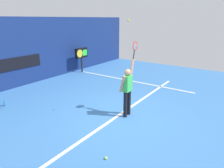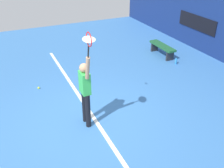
# 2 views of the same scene
# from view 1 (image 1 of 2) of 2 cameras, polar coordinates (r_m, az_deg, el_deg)

# --- Properties ---
(ground_plane) EXTENTS (18.00, 18.00, 0.00)m
(ground_plane) POSITION_cam_1_polar(r_m,az_deg,el_deg) (7.23, 3.20, -9.09)
(ground_plane) COLOR #3870B2
(back_wall) EXTENTS (18.00, 0.20, 3.38)m
(back_wall) POSITION_cam_1_polar(r_m,az_deg,el_deg) (11.09, -24.97, 8.03)
(back_wall) COLOR navy
(back_wall) RESTS_ON ground_plane
(sponsor_banner_center) EXTENTS (2.20, 0.03, 0.60)m
(sponsor_banner_center) POSITION_cam_1_polar(r_m,az_deg,el_deg) (11.07, -24.32, 5.51)
(sponsor_banner_center) COLOR black
(court_baseline) EXTENTS (10.00, 0.10, 0.01)m
(court_baseline) POSITION_cam_1_polar(r_m,az_deg,el_deg) (7.31, 2.03, -8.70)
(court_baseline) COLOR white
(court_baseline) RESTS_ON ground_plane
(court_sideline) EXTENTS (0.10, 7.00, 0.01)m
(court_sideline) POSITION_cam_1_polar(r_m,az_deg,el_deg) (11.27, 4.93, 0.97)
(court_sideline) COLOR white
(court_sideline) RESTS_ON ground_plane
(tennis_player) EXTENTS (0.62, 0.31, 1.98)m
(tennis_player) POSITION_cam_1_polar(r_m,az_deg,el_deg) (6.92, 4.36, -1.28)
(tennis_player) COLOR black
(tennis_player) RESTS_ON ground_plane
(tennis_racket) EXTENTS (0.38, 0.27, 0.63)m
(tennis_racket) POSITION_cam_1_polar(r_m,az_deg,el_deg) (6.96, 6.49, 10.33)
(tennis_racket) COLOR black
(tennis_ball) EXTENTS (0.07, 0.07, 0.07)m
(tennis_ball) POSITION_cam_1_polar(r_m,az_deg,el_deg) (6.45, 4.68, 17.39)
(tennis_ball) COLOR #CCE033
(scoreboard_clock) EXTENTS (0.96, 0.20, 1.54)m
(scoreboard_clock) POSITION_cam_1_polar(r_m,az_deg,el_deg) (12.96, -8.62, 8.40)
(scoreboard_clock) COLOR black
(scoreboard_clock) RESTS_ON ground_plane
(water_bottle) EXTENTS (0.07, 0.07, 0.24)m
(water_bottle) POSITION_cam_1_polar(r_m,az_deg,el_deg) (9.01, -27.95, -4.80)
(water_bottle) COLOR #338CD8
(water_bottle) RESTS_ON ground_plane
(spare_ball) EXTENTS (0.07, 0.07, 0.07)m
(spare_ball) POSITION_cam_1_polar(r_m,az_deg,el_deg) (5.27, -1.72, -20.13)
(spare_ball) COLOR #CCE033
(spare_ball) RESTS_ON ground_plane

